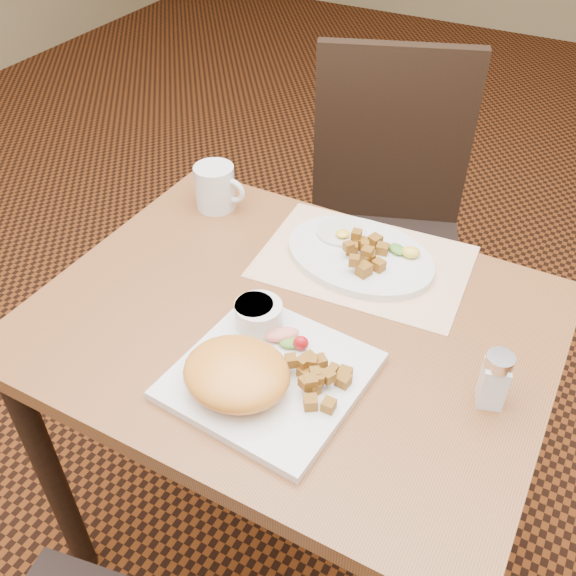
% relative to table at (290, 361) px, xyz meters
% --- Properties ---
extents(ground, '(8.00, 8.00, 0.00)m').
position_rel_table_xyz_m(ground, '(0.00, 0.00, -0.64)').
color(ground, black).
rests_on(ground, ground).
extents(table, '(0.90, 0.70, 0.75)m').
position_rel_table_xyz_m(table, '(0.00, 0.00, 0.00)').
color(table, brown).
rests_on(table, ground).
extents(chair_far, '(0.54, 0.55, 0.97)m').
position_rel_table_xyz_m(chair_far, '(-0.07, 0.68, -0.10)').
color(chair_far, black).
rests_on(chair_far, ground).
extents(placemat, '(0.42, 0.31, 0.00)m').
position_rel_table_xyz_m(placemat, '(0.05, 0.21, 0.11)').
color(placemat, white).
rests_on(placemat, table).
extents(plate_square, '(0.30, 0.30, 0.02)m').
position_rel_table_xyz_m(plate_square, '(0.04, -0.14, 0.12)').
color(plate_square, silver).
rests_on(plate_square, table).
extents(plate_oval, '(0.34, 0.27, 0.02)m').
position_rel_table_xyz_m(plate_oval, '(0.04, 0.21, 0.12)').
color(plate_oval, silver).
rests_on(plate_oval, placemat).
extents(hollandaise_mound, '(0.18, 0.15, 0.06)m').
position_rel_table_xyz_m(hollandaise_mound, '(0.01, -0.19, 0.15)').
color(hollandaise_mound, orange).
rests_on(hollandaise_mound, plate_square).
extents(ramekin, '(0.08, 0.08, 0.04)m').
position_rel_table_xyz_m(ramekin, '(-0.03, -0.05, 0.15)').
color(ramekin, silver).
rests_on(ramekin, plate_square).
extents(garnish_sq, '(0.09, 0.06, 0.03)m').
position_rel_table_xyz_m(garnish_sq, '(0.03, -0.07, 0.14)').
color(garnish_sq, '#387223').
rests_on(garnish_sq, plate_square).
extents(fried_egg, '(0.10, 0.10, 0.02)m').
position_rel_table_xyz_m(fried_egg, '(-0.02, 0.25, 0.13)').
color(fried_egg, white).
rests_on(fried_egg, plate_oval).
extents(garnish_ov, '(0.07, 0.04, 0.02)m').
position_rel_table_xyz_m(garnish_ov, '(0.12, 0.25, 0.14)').
color(garnish_ov, '#387223').
rests_on(garnish_ov, plate_oval).
extents(salt_shaker, '(0.05, 0.05, 0.10)m').
position_rel_table_xyz_m(salt_shaker, '(0.36, -0.02, 0.16)').
color(salt_shaker, white).
rests_on(salt_shaker, table).
extents(coffee_mug, '(0.12, 0.09, 0.10)m').
position_rel_table_xyz_m(coffee_mug, '(-0.31, 0.24, 0.16)').
color(coffee_mug, silver).
rests_on(coffee_mug, table).
extents(home_fries_sq, '(0.11, 0.11, 0.03)m').
position_rel_table_xyz_m(home_fries_sq, '(0.12, -0.13, 0.14)').
color(home_fries_sq, '#996118').
rests_on(home_fries_sq, plate_square).
extents(home_fries_ov, '(0.09, 0.13, 0.04)m').
position_rel_table_xyz_m(home_fries_ov, '(0.06, 0.20, 0.14)').
color(home_fries_ov, '#996118').
rests_on(home_fries_ov, plate_oval).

